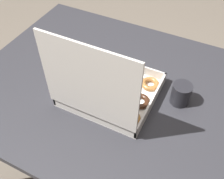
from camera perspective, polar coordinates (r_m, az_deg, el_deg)
The scene contains 4 objects.
ground_plane at distance 1.68m, azimuth -1.34°, elevation -15.76°, with size 8.00×8.00×0.00m, color #6B6054.
dining_table at distance 1.16m, azimuth -1.87°, elevation -1.75°, with size 1.07×0.91×0.71m.
donut_box at distance 0.99m, azimuth -0.93°, elevation 0.03°, with size 0.34×0.32×0.35m.
coffee_mug at distance 1.02m, azimuth 14.80°, elevation -0.84°, with size 0.07×0.07×0.09m.
Camera 1 is at (-0.38, 0.67, 1.49)m, focal length 42.00 mm.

